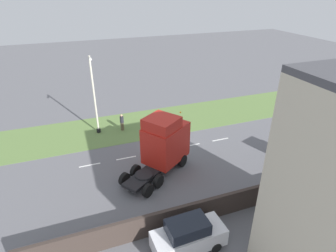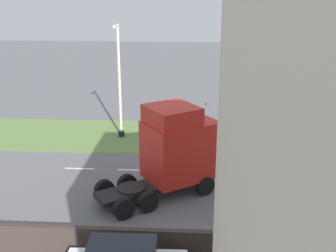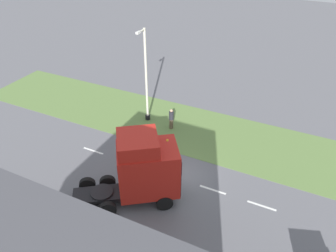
{
  "view_description": "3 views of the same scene",
  "coord_description": "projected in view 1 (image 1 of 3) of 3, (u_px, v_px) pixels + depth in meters",
  "views": [
    {
      "loc": [
        21.08,
        -7.65,
        14.05
      ],
      "look_at": [
        -0.03,
        0.11,
        2.5
      ],
      "focal_mm": 30.0,
      "sensor_mm": 36.0,
      "label": 1
    },
    {
      "loc": [
        22.81,
        -0.31,
        10.49
      ],
      "look_at": [
        -1.75,
        -1.87,
        2.23
      ],
      "focal_mm": 45.0,
      "sensor_mm": 36.0,
      "label": 2
    },
    {
      "loc": [
        15.34,
        6.65,
        15.3
      ],
      "look_at": [
        -2.56,
        -2.0,
        2.2
      ],
      "focal_mm": 35.0,
      "sensor_mm": 36.0,
      "label": 3
    }
  ],
  "objects": [
    {
      "name": "flatbed_truck",
      "position": [
        307.0,
        148.0,
        24.15
      ],
      "size": [
        3.6,
        5.48,
        2.53
      ],
      "rotation": [
        0.0,
        0.0,
        3.48
      ],
      "color": "#333338",
      "rests_on": "ground"
    },
    {
      "name": "ground_plane",
      "position": [
        167.0,
        150.0,
        26.37
      ],
      "size": [
        120.0,
        120.0,
        0.0
      ],
      "primitive_type": "plane",
      "color": "slate",
      "rests_on": "ground"
    },
    {
      "name": "pedestrian",
      "position": [
        122.0,
        122.0,
        29.53
      ],
      "size": [
        0.39,
        0.39,
        1.82
      ],
      "color": "brown",
      "rests_on": "ground"
    },
    {
      "name": "lorry_cab",
      "position": [
        164.0,
        143.0,
        22.84
      ],
      "size": [
        5.64,
        6.55,
        4.89
      ],
      "rotation": [
        0.0,
        0.0,
        0.61
      ],
      "color": "black",
      "rests_on": "ground"
    },
    {
      "name": "boundary_wall",
      "position": [
        214.0,
        207.0,
        18.47
      ],
      "size": [
        0.25,
        24.0,
        1.68
      ],
      "color": "#382D28",
      "rests_on": "ground"
    },
    {
      "name": "grass_verge",
      "position": [
        149.0,
        123.0,
        31.37
      ],
      "size": [
        7.0,
        44.0,
        0.01
      ],
      "color": "#607F42",
      "rests_on": "ground"
    },
    {
      "name": "lamp_post",
      "position": [
        95.0,
        100.0,
        27.8
      ],
      "size": [
        1.33,
        0.42,
        8.03
      ],
      "color": "black",
      "rests_on": "ground"
    },
    {
      "name": "parked_car",
      "position": [
        188.0,
        236.0,
        16.17
      ],
      "size": [
        1.94,
        4.35,
        2.12
      ],
      "rotation": [
        0.0,
        0.0,
        0.03
      ],
      "color": "silver",
      "rests_on": "ground"
    },
    {
      "name": "lane_markings",
      "position": [
        160.0,
        151.0,
        26.15
      ],
      "size": [
        0.16,
        14.6,
        0.0
      ],
      "color": "white",
      "rests_on": "ground"
    }
  ]
}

